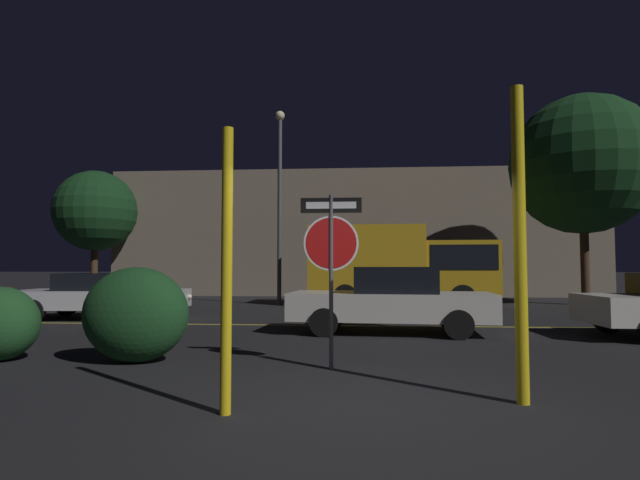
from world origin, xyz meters
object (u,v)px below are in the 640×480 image
object	(u,v)px
hedge_bush_1	(136,314)
tree_1	(582,165)
delivery_truck	(402,263)
yellow_pole_right	(520,243)
passing_car_1	(101,295)
tree_0	(96,211)
stop_sign	(331,245)
yellow_pole_left	(227,269)
passing_car_2	(392,300)
street_lamp	(280,192)

from	to	relation	value
hedge_bush_1	tree_1	xyz separation A→B (m)	(12.08, 12.28, 4.66)
delivery_truck	yellow_pole_right	bearing A→B (deg)	2.43
yellow_pole_right	delivery_truck	distance (m)	13.20
hedge_bush_1	passing_car_1	xyz separation A→B (m)	(-3.83, 6.15, -0.08)
delivery_truck	tree_0	world-z (taller)	tree_0
stop_sign	yellow_pole_right	size ratio (longest dim) A/B	0.73
passing_car_1	yellow_pole_left	bearing A→B (deg)	29.35
yellow_pole_right	passing_car_1	bearing A→B (deg)	138.09
hedge_bush_1	tree_1	distance (m)	17.84
hedge_bush_1	delivery_truck	distance (m)	12.38
delivery_truck	tree_1	size ratio (longest dim) A/B	0.85
yellow_pole_left	delivery_truck	world-z (taller)	delivery_truck
stop_sign	passing_car_1	bearing A→B (deg)	136.57
yellow_pole_right	tree_1	distance (m)	16.21
yellow_pole_left	passing_car_2	distance (m)	6.61
passing_car_2	delivery_truck	distance (m)	7.67
passing_car_1	tree_0	bearing A→B (deg)	-155.23
tree_1	yellow_pole_right	bearing A→B (deg)	-115.95
yellow_pole_right	tree_0	distance (m)	22.70
stop_sign	hedge_bush_1	size ratio (longest dim) A/B	1.54
passing_car_1	delivery_truck	distance (m)	10.30
passing_car_1	passing_car_2	xyz separation A→B (m)	(7.99, -2.45, 0.06)
tree_0	street_lamp	bearing A→B (deg)	-23.93
passing_car_2	yellow_pole_left	bearing A→B (deg)	166.15
yellow_pole_right	tree_1	xyz separation A→B (m)	(6.91, 14.20, 3.67)
yellow_pole_right	street_lamp	distance (m)	14.23
stop_sign	passing_car_2	size ratio (longest dim) A/B	0.54
passing_car_1	passing_car_2	distance (m)	8.35
yellow_pole_left	hedge_bush_1	distance (m)	3.36
yellow_pole_right	passing_car_1	size ratio (longest dim) A/B	0.72
stop_sign	yellow_pole_right	distance (m)	2.70
hedge_bush_1	delivery_truck	world-z (taller)	delivery_truck
hedge_bush_1	tree_1	bearing A→B (deg)	45.47
stop_sign	yellow_pole_left	xyz separation A→B (m)	(-0.94, -2.26, -0.33)
yellow_pole_right	tree_0	bearing A→B (deg)	129.42
yellow_pole_right	passing_car_2	world-z (taller)	yellow_pole_right
passing_car_1	street_lamp	size ratio (longest dim) A/B	0.65
yellow_pole_left	tree_1	bearing A→B (deg)	56.02
stop_sign	yellow_pole_right	world-z (taller)	yellow_pole_right
street_lamp	passing_car_1	bearing A→B (deg)	-130.02
passing_car_1	yellow_pole_right	bearing A→B (deg)	43.17
passing_car_1	hedge_bush_1	bearing A→B (deg)	26.98
passing_car_1	delivery_truck	world-z (taller)	delivery_truck
stop_sign	street_lamp	size ratio (longest dim) A/B	0.34
delivery_truck	tree_0	distance (m)	15.06
yellow_pole_left	stop_sign	bearing A→B (deg)	67.49
stop_sign	hedge_bush_1	world-z (taller)	stop_sign
passing_car_1	passing_car_2	world-z (taller)	passing_car_2
passing_car_1	delivery_truck	xyz separation A→B (m)	(8.88, 5.12, 0.94)
stop_sign	tree_1	world-z (taller)	tree_1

